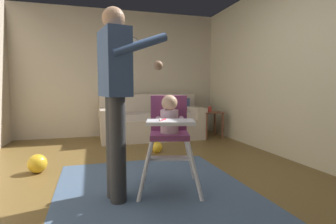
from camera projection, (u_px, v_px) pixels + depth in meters
ground at (153, 190)px, 2.70m from camera, size 5.64×7.50×0.10m
wall_far at (120, 74)px, 5.42m from camera, size 4.84×0.06×2.54m
wall_right at (301, 66)px, 3.44m from camera, size 0.06×6.50×2.54m
area_rug at (156, 193)px, 2.47m from camera, size 1.84×2.32×0.01m
couch at (152, 121)px, 5.17m from camera, size 1.95×0.86×0.86m
high_chair at (169, 125)px, 2.53m from camera, size 0.73×0.82×0.93m
adult_standing at (116, 93)px, 2.27m from camera, size 0.57×0.50×1.66m
toy_ball at (37, 164)px, 3.07m from camera, size 0.22×0.22×0.22m
toy_ball_second at (157, 147)px, 4.02m from camera, size 0.17×0.17×0.17m
side_table at (211, 119)px, 5.19m from camera, size 0.40×0.40×0.52m
sippy_cup at (210, 109)px, 5.17m from camera, size 0.07×0.07×0.10m
wall_clock at (133, 44)px, 5.40m from camera, size 0.27×0.04×0.27m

